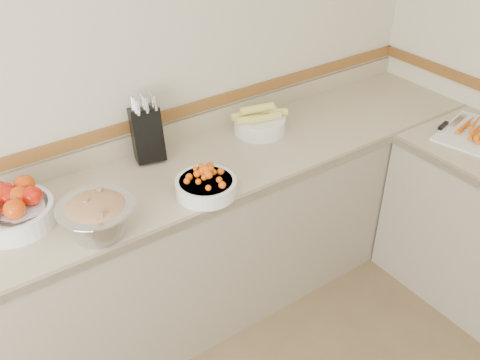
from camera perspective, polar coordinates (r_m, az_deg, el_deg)
back_wall at (r=2.57m, az=-15.10°, el=9.76°), size 4.00×0.00×4.00m
counter_back at (r=2.76m, az=-9.98°, el=-8.64°), size 4.00×0.65×1.08m
knife_block at (r=2.65m, az=-9.90°, el=4.98°), size 0.18×0.20×0.34m
tomato_bowl at (r=2.40m, az=-23.19°, el=-2.82°), size 0.34×0.34×0.17m
cherry_tomato_bowl at (r=2.40m, az=-3.66°, el=-0.43°), size 0.28×0.28×0.15m
corn_bowl at (r=2.89m, az=2.09°, el=6.21°), size 0.31×0.28×0.16m
rhubarb_bowl at (r=2.21m, az=-14.96°, el=-3.78°), size 0.32×0.32×0.18m
cutting_board at (r=3.14m, az=24.15°, el=4.58°), size 0.51×0.44×0.06m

